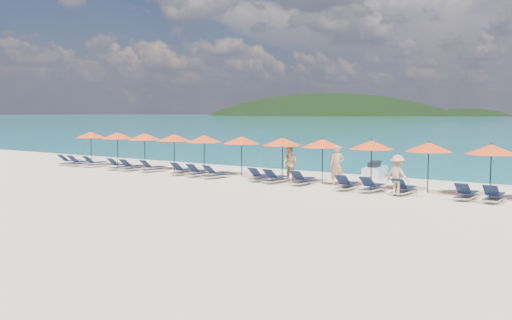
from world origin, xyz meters
The scene contains 35 objects.
ground centered at (0.00, 0.00, 0.00)m, with size 1400.00×1400.00×0.00m, color beige.
headland_main centered at (-300.00, 540.00, -38.00)m, with size 374.00×242.00×126.50m.
headland_small centered at (-150.00, 560.00, -35.00)m, with size 162.00×126.00×85.50m.
jetski centered at (3.38, 9.46, 0.35)m, with size 1.28×2.48×0.84m.
beachgoer_a centered at (3.47, 4.90, 0.98)m, with size 0.71×0.47×1.96m, color tan.
beachgoer_b centered at (0.69, 5.02, 0.88)m, with size 0.85×0.49×1.76m, color tan.
beachgoer_c centered at (7.18, 3.37, 0.87)m, with size 1.13×0.52×1.75m, color tan.
umbrella_0 centered at (-15.64, 5.21, 2.02)m, with size 2.10×2.10×2.28m.
umbrella_1 centered at (-12.98, 5.28, 2.02)m, with size 2.10×2.10×2.28m.
umbrella_2 centered at (-10.38, 5.28, 2.02)m, with size 2.10×2.10×2.28m.
umbrella_3 centered at (-7.80, 5.28, 2.02)m, with size 2.10×2.10×2.28m.
umbrella_4 centered at (-5.34, 5.21, 2.02)m, with size 2.10×2.10×2.28m.
umbrella_5 centered at (-2.63, 5.24, 2.02)m, with size 2.10×2.10×2.28m.
umbrella_6 centered at (0.08, 5.23, 2.02)m, with size 2.10×2.10×2.28m.
umbrella_7 centered at (2.55, 5.08, 2.02)m, with size 2.10×2.10×2.28m.
umbrella_8 centered at (5.11, 5.21, 2.02)m, with size 2.10×2.10×2.28m.
umbrella_9 centered at (7.87, 5.11, 2.02)m, with size 2.10×2.10×2.28m.
umbrella_10 centered at (10.50, 5.10, 2.02)m, with size 2.10×2.10×2.28m.
lounger_0 centered at (-16.22, 3.88, 0.24)m, with size 0.63×1.70×0.66m.
lounger_1 centered at (-15.08, 3.79, 0.24)m, with size 0.73×1.74×0.66m.
lounger_2 centered at (-13.69, 3.99, 0.24)m, with size 0.64×1.71×0.66m.
lounger_3 centered at (-11.06, 3.79, 0.24)m, with size 0.62×1.70×0.66m.
lounger_4 centered at (-9.90, 3.74, 0.24)m, with size 0.74×1.74×0.66m.
lounger_5 centered at (-8.38, 4.02, 0.24)m, with size 0.74×1.74×0.66m.
lounger_6 centered at (-5.83, 3.92, 0.24)m, with size 0.72×1.74×0.66m.
lounger_7 centered at (-4.60, 3.86, 0.24)m, with size 0.76×1.75×0.66m.
lounger_8 centered at (-3.23, 3.78, 0.24)m, with size 0.78×1.75×0.66m.
lounger_9 centered at (-0.52, 4.09, 0.24)m, with size 0.65×1.71×0.66m.
lounger_10 centered at (0.51, 3.97, 0.24)m, with size 0.63×1.71×0.66m.
lounger_11 centered at (2.01, 4.11, 0.24)m, with size 0.67×1.72×0.66m.
lounger_12 centered at (4.60, 3.74, 0.24)m, with size 0.74×1.74×0.66m.
lounger_13 centered at (5.82, 3.79, 0.24)m, with size 0.62×1.70×0.66m.
lounger_14 centered at (7.25, 3.88, 0.24)m, with size 0.64×1.71×0.66m.
lounger_15 centered at (9.88, 3.93, 0.24)m, with size 0.63×1.70×0.66m.
lounger_16 centered at (10.93, 3.97, 0.24)m, with size 0.66×1.71×0.66m.
Camera 1 is at (16.50, -19.54, 3.53)m, focal length 40.00 mm.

